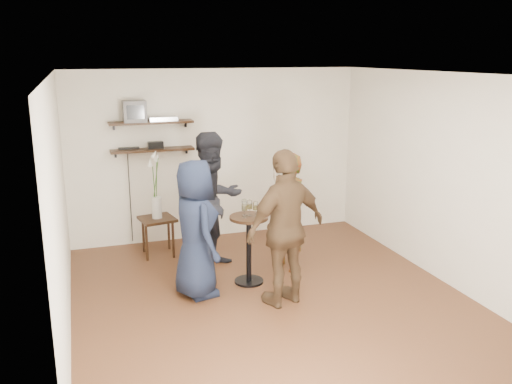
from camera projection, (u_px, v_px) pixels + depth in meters
The scene contains 18 objects.
room at pixel (273, 193), 6.04m from camera, with size 4.58×5.08×2.68m.
shelf_upper at pixel (151, 122), 7.78m from camera, with size 1.20×0.25×0.04m, color black.
shelf_lower at pixel (152, 150), 7.88m from camera, with size 1.20×0.25×0.04m, color black.
crt_monitor at pixel (134, 111), 7.67m from camera, with size 0.32×0.30×0.30m, color #59595B.
dvd_deck at pixel (163, 119), 7.82m from camera, with size 0.40×0.24×0.06m, color silver.
radio at pixel (156, 145), 7.88m from camera, with size 0.22×0.10×0.10m, color black.
power_strip at pixel (129, 148), 7.82m from camera, with size 0.30×0.05×0.03m, color black.
side_table at pixel (157, 224), 7.69m from camera, with size 0.54×0.54×0.55m.
vase_lilies at pixel (156, 197), 7.58m from camera, with size 0.19×0.20×0.99m.
drinks_table at pixel (249, 240), 6.72m from camera, with size 0.48×0.48×0.87m.
wine_glass_fl at pixel (244, 207), 6.55m from camera, with size 0.07×0.07×0.21m.
wine_glass_fr at pixel (255, 207), 6.60m from camera, with size 0.06×0.06×0.19m.
wine_glass_bl at pixel (244, 205), 6.65m from camera, with size 0.07×0.07×0.20m.
wine_glass_br at pixel (250, 205), 6.63m from camera, with size 0.07×0.07×0.20m.
person_plaid at pixel (289, 212), 7.13m from camera, with size 0.57×0.37×1.56m, color #A91B13.
person_dark at pixel (213, 201), 7.15m from camera, with size 0.89×0.70×1.84m, color black.
person_navy at pixel (195, 229), 6.32m from camera, with size 0.80×0.52×1.64m, color #161D32.
person_brown at pixel (286, 228), 6.09m from camera, with size 1.06×0.44×1.81m, color #4A331F.
Camera 1 is at (-2.03, -5.49, 2.81)m, focal length 38.00 mm.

